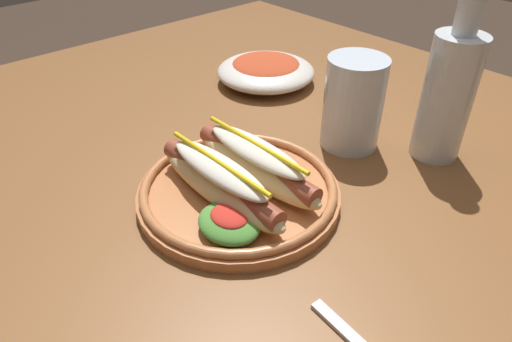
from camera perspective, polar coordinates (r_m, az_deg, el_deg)
name	(u,v)px	position (r m, az deg, el deg)	size (l,w,h in m)	color
dining_table	(288,201)	(0.74, 3.97, -3.72)	(1.30, 1.06, 0.74)	brown
hot_dog_plate	(238,184)	(0.58, -2.23, -1.65)	(0.26, 0.26, 0.08)	#B77042
water_cup	(353,103)	(0.69, 11.99, 8.25)	(0.09, 0.09, 0.14)	silver
glass_bottle	(448,92)	(0.69, 22.79, 9.02)	(0.07, 0.07, 0.25)	silver
side_bowl	(266,70)	(0.90, 1.23, 12.43)	(0.19, 0.19, 0.05)	silver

